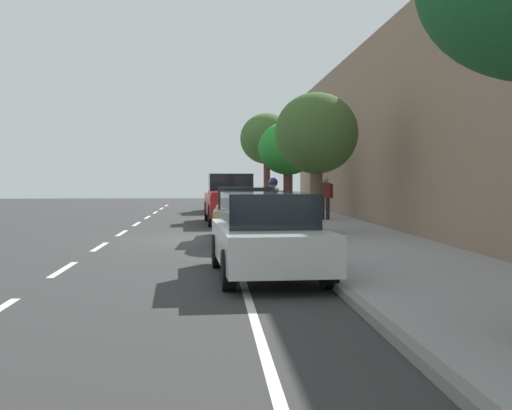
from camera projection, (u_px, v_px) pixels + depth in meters
The scene contains 17 objects.
ground at pixel (204, 240), 18.95m from camera, with size 76.49×76.49×0.00m, color #313131.
sidewalk at pixel (347, 237), 19.23m from camera, with size 3.74×47.81×0.13m, color #939396.
curb_edge at pixel (281, 237), 19.10m from camera, with size 0.16×47.81×0.13m, color gray.
lane_stripe_centre at pixel (112, 239), 19.07m from camera, with size 0.14×48.40×0.01m.
lane_stripe_bike_edge at pixel (230, 239), 19.00m from camera, with size 0.12×47.81×0.01m, color white.
building_facade at pixel (419, 120), 19.23m from camera, with size 0.50×47.81×6.98m, color #8E725B.
parked_sedan_white_second at pixel (267, 235), 11.81m from camera, with size 2.02×4.49×1.52m.
parked_sedan_tan_mid at pixel (246, 214), 18.95m from camera, with size 1.96×4.46×1.52m.
parked_pickup_red_far at pixel (232, 200), 25.76m from camera, with size 2.22×5.39×1.95m.
parked_suv_silver_farthest at pixel (227, 192), 34.49m from camera, with size 2.09×4.76×1.99m.
bicycle_at_curb at pixel (265, 226), 19.05m from camera, with size 1.73×0.46×0.76m.
cyclist_with_backpack at pixel (274, 202), 18.58m from camera, with size 0.51×0.58×1.79m.
street_tree_mid_block at pixel (316, 134), 19.96m from camera, with size 2.53×2.53×4.26m.
street_tree_far_end at pixel (288, 149), 27.39m from camera, with size 2.49×2.49×4.00m.
street_tree_corner at pixel (267, 139), 37.85m from camera, with size 3.08×3.08×5.38m.
pedestrian_on_phone at pixel (325, 195), 25.99m from camera, with size 0.62×0.24×1.71m.
fire_hydrant at pixel (263, 204), 31.12m from camera, with size 0.22×0.22×0.84m.
Camera 1 is at (0.22, -18.95, 1.79)m, focal length 46.08 mm.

